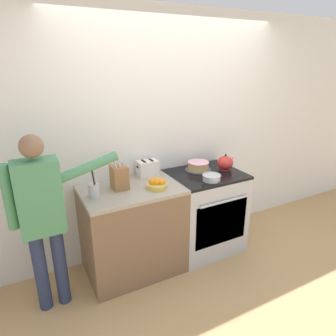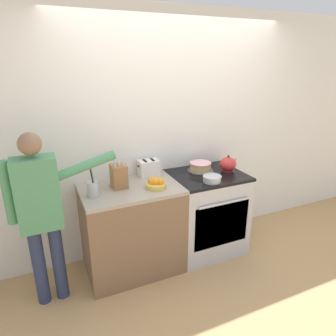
% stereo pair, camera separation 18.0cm
% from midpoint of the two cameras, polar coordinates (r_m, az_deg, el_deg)
% --- Properties ---
extents(ground_plane, '(16.00, 16.00, 0.00)m').
position_cam_midpoint_polar(ground_plane, '(3.37, 4.72, -18.33)').
color(ground_plane, tan).
extents(wall_back, '(8.00, 0.04, 2.60)m').
position_cam_midpoint_polar(wall_back, '(3.33, -0.90, 6.33)').
color(wall_back, silver).
rests_on(wall_back, ground_plane).
extents(counter_cabinet, '(0.95, 0.66, 0.92)m').
position_cam_midpoint_polar(counter_cabinet, '(3.12, -8.41, -11.57)').
color(counter_cabinet, brown).
rests_on(counter_cabinet, ground_plane).
extents(stove_range, '(0.78, 0.69, 0.92)m').
position_cam_midpoint_polar(stove_range, '(3.46, 5.41, -8.16)').
color(stove_range, '#B7BABF').
rests_on(stove_range, ground_plane).
extents(layer_cake, '(0.29, 0.29, 0.10)m').
position_cam_midpoint_polar(layer_cake, '(3.33, 4.26, 0.32)').
color(layer_cake, '#4C4C51').
rests_on(layer_cake, stove_range).
extents(tea_kettle, '(0.22, 0.18, 0.18)m').
position_cam_midpoint_polar(tea_kettle, '(3.39, 9.38, 0.98)').
color(tea_kettle, red).
rests_on(tea_kettle, stove_range).
extents(mixing_bowl, '(0.19, 0.19, 0.07)m').
position_cam_midpoint_polar(mixing_bowl, '(3.06, 6.63, -1.85)').
color(mixing_bowl, '#B7BABF').
rests_on(mixing_bowl, stove_range).
extents(knife_block, '(0.14, 0.17, 0.32)m').
position_cam_midpoint_polar(knife_block, '(2.88, -11.03, -1.75)').
color(knife_block, olive).
rests_on(knife_block, counter_cabinet).
extents(utensil_crock, '(0.10, 0.10, 0.31)m').
position_cam_midpoint_polar(utensil_crock, '(2.75, -15.74, -4.14)').
color(utensil_crock, '#B7BABF').
rests_on(utensil_crock, counter_cabinet).
extents(fruit_bowl, '(0.19, 0.19, 0.11)m').
position_cam_midpoint_polar(fruit_bowl, '(2.86, -4.02, -3.03)').
color(fruit_bowl, gold).
rests_on(fruit_bowl, counter_cabinet).
extents(toaster, '(0.23, 0.14, 0.17)m').
position_cam_midpoint_polar(toaster, '(3.17, -5.55, -0.05)').
color(toaster, silver).
rests_on(toaster, counter_cabinet).
extents(person_baker, '(0.91, 0.20, 1.57)m').
position_cam_midpoint_polar(person_baker, '(2.66, -24.57, -7.59)').
color(person_baker, '#283351').
rests_on(person_baker, ground_plane).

